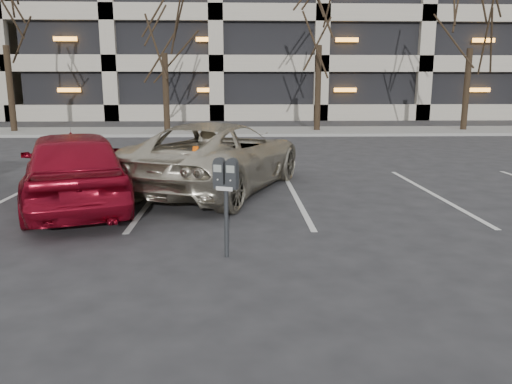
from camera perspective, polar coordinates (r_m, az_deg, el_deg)
The scene contains 7 objects.
ground at distance 7.72m, azimuth -4.00°, elevation -4.10°, with size 140.00×140.00×0.00m, color #28282B.
sidewalk at distance 23.51m, azimuth -2.78°, elevation 6.94°, with size 80.00×4.00×0.12m, color gray.
stall_lines at distance 10.08m, azimuth -11.57°, elevation -0.44°, with size 16.90×5.20×0.00m.
tree_b at distance 23.92m, azimuth -10.63°, elevation 20.53°, with size 3.51×3.51×7.97m.
parking_meter at distance 6.19m, azimuth -3.47°, elevation 1.00°, with size 0.34×0.23×1.25m.
suv_silver at distance 10.43m, azimuth -4.37°, elevation 4.10°, with size 4.09×5.61×1.42m.
car_red at distance 9.33m, azimuth -20.12°, elevation 2.54°, with size 1.70×4.23×1.44m, color maroon.
Camera 1 is at (0.26, -7.41, 2.14)m, focal length 35.00 mm.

